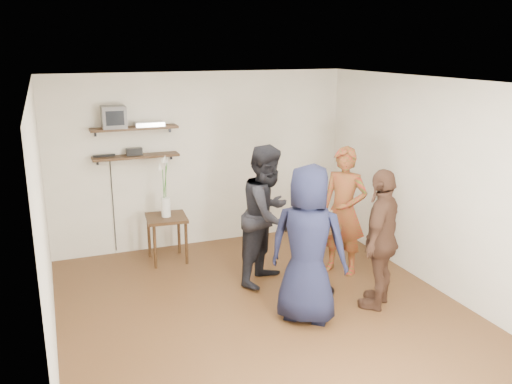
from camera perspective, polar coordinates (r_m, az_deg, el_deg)
room at (r=5.87m, az=1.02°, el=-1.27°), size 4.58×5.08×2.68m
shelf_upper at (r=7.74m, az=-12.69°, el=6.58°), size 1.20×0.25×0.04m
shelf_lower at (r=7.81m, az=-12.52°, el=3.68°), size 1.20×0.25×0.04m
crt_monitor at (r=7.69m, az=-14.76°, el=7.65°), size 0.32×0.30×0.30m
dvd_deck at (r=7.77m, az=-11.19°, el=7.04°), size 0.40×0.24×0.06m
radio at (r=7.80m, az=-12.70°, el=4.15°), size 0.22×0.10×0.10m
power_strip at (r=7.80m, az=-15.71°, el=3.70°), size 0.30×0.05×0.03m
side_table at (r=7.69m, az=-9.39°, el=-3.32°), size 0.59×0.59×0.66m
vase_lilies at (r=7.57m, az=-9.52°, el=-0.53°), size 0.19×0.19×0.89m
drinks_table at (r=6.67m, az=6.87°, el=-6.06°), size 0.47×0.47×0.86m
wine_glass_fl at (r=6.48m, az=6.54°, el=-2.60°), size 0.06×0.06×0.19m
wine_glass_fr at (r=6.53m, az=7.76°, el=-2.44°), size 0.07×0.07×0.20m
wine_glass_bl at (r=6.55m, az=6.52°, el=-2.34°), size 0.07×0.07×0.20m
wine_glass_br at (r=6.55m, az=7.07°, el=-2.33°), size 0.07×0.07×0.20m
person_plaid at (r=7.22m, az=9.22°, el=-1.99°), size 0.71×0.74×1.71m
person_dark at (r=6.84m, az=1.26°, el=-2.41°), size 1.10×1.08×1.79m
person_navy at (r=5.89m, az=5.50°, el=-5.53°), size 1.02×0.99×1.77m
person_brown at (r=6.37m, az=13.05°, el=-4.84°), size 1.00×0.93×1.65m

